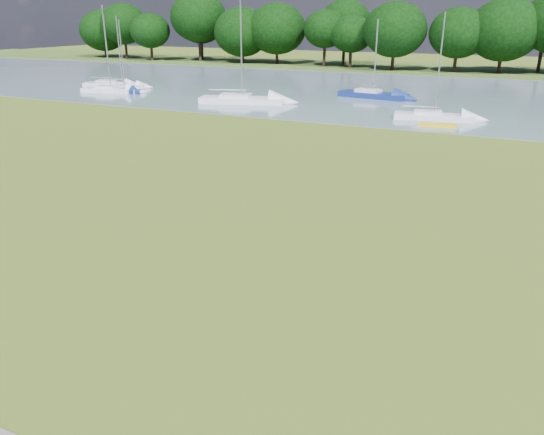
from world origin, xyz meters
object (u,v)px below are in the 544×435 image
at_px(sailboat_6, 433,114).
at_px(sailboat_8, 122,84).
at_px(kayak, 437,125).
at_px(sailboat_4, 109,83).
at_px(sailboat_9, 125,88).
at_px(sailboat_5, 110,88).
at_px(sailboat_7, 372,93).
at_px(sailboat_0, 241,98).

relative_size(sailboat_6, sailboat_8, 1.04).
bearing_deg(kayak, sailboat_6, 97.89).
height_order(sailboat_4, sailboat_9, sailboat_4).
height_order(sailboat_5, sailboat_6, sailboat_6).
bearing_deg(sailboat_6, sailboat_7, 118.18).
xyz_separation_m(sailboat_8, sailboat_9, (2.42, -2.45, 0.01)).
bearing_deg(sailboat_8, sailboat_9, -65.37).
bearing_deg(sailboat_6, sailboat_8, 161.84).
distance_m(sailboat_0, sailboat_4, 20.67).
height_order(sailboat_8, sailboat_9, sailboat_8).
distance_m(sailboat_5, sailboat_6, 35.39).
bearing_deg(sailboat_5, sailboat_6, -15.15).
relative_size(sailboat_5, sailboat_7, 1.06).
xyz_separation_m(sailboat_0, sailboat_8, (-18.20, 4.31, -0.08)).
bearing_deg(sailboat_8, sailboat_5, -89.87).
xyz_separation_m(sailboat_4, sailboat_8, (2.00, -0.12, -0.04)).
xyz_separation_m(kayak, sailboat_8, (-37.45, 8.50, 0.29)).
height_order(kayak, sailboat_5, sailboat_5).
distance_m(sailboat_5, sailboat_8, 3.78).
bearing_deg(sailboat_6, sailboat_5, 167.21).
bearing_deg(sailboat_7, kayak, -47.62).
xyz_separation_m(sailboat_6, sailboat_7, (-7.72, 9.96, 0.08)).
relative_size(kayak, sailboat_0, 0.28).
xyz_separation_m(sailboat_7, sailboat_8, (-28.92, -4.44, -0.07)).
xyz_separation_m(sailboat_6, sailboat_8, (-36.64, 5.52, 0.01)).
bearing_deg(sailboat_6, kayak, -84.29).
relative_size(sailboat_0, sailboat_8, 1.26).
bearing_deg(sailboat_5, sailboat_7, 4.17).
bearing_deg(sailboat_0, sailboat_5, 161.24).
distance_m(sailboat_4, sailboat_8, 2.00).
bearing_deg(sailboat_4, sailboat_5, -63.07).
bearing_deg(kayak, sailboat_5, 164.79).
height_order(sailboat_6, sailboat_9, sailboat_6).
bearing_deg(sailboat_7, sailboat_8, -162.29).
xyz_separation_m(kayak, sailboat_5, (-36.15, 4.96, 0.27)).
bearing_deg(kayak, sailboat_0, 160.31).
bearing_deg(sailboat_9, sailboat_0, 15.55).
height_order(sailboat_4, sailboat_8, sailboat_4).
bearing_deg(sailboat_7, sailboat_5, -154.89).
distance_m(sailboat_4, sailboat_5, 4.93).
xyz_separation_m(sailboat_0, sailboat_6, (18.44, -1.21, -0.09)).
bearing_deg(sailboat_0, kayak, -28.46).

